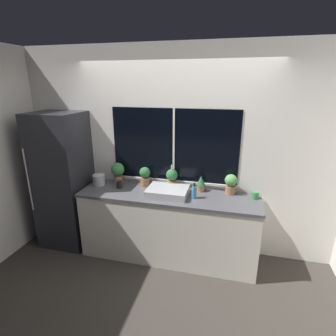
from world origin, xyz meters
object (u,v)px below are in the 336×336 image
at_px(potted_plant_far_left, 118,171).
at_px(kettle, 99,179).
at_px(mug_green, 255,195).
at_px(potted_plant_right, 201,183).
at_px(refrigerator, 64,180).
at_px(potted_plant_left, 145,176).
at_px(soap_bottle, 194,192).
at_px(potted_plant_center, 172,178).
at_px(mug_black, 119,185).
at_px(potted_plant_far_right, 231,183).
at_px(sink, 168,191).

bearing_deg(potted_plant_far_left, kettle, -152.62).
height_order(mug_green, kettle, kettle).
distance_m(potted_plant_right, mug_green, 0.67).
xyz_separation_m(refrigerator, kettle, (0.51, 0.07, 0.04)).
xyz_separation_m(potted_plant_left, kettle, (-0.62, -0.12, -0.06)).
xyz_separation_m(potted_plant_right, kettle, (-1.38, -0.12, -0.03)).
xyz_separation_m(potted_plant_right, soap_bottle, (-0.05, -0.24, -0.02)).
bearing_deg(mug_green, soap_bottle, -166.82).
height_order(potted_plant_left, potted_plant_center, same).
height_order(potted_plant_center, mug_black, potted_plant_center).
height_order(potted_plant_left, potted_plant_far_right, potted_plant_left).
relative_size(refrigerator, potted_plant_far_left, 6.37).
distance_m(sink, soap_bottle, 0.33).
height_order(mug_black, mug_green, mug_black).
distance_m(refrigerator, sink, 1.51).
relative_size(potted_plant_center, mug_green, 3.01).
relative_size(potted_plant_center, kettle, 1.60).
distance_m(potted_plant_left, mug_black, 0.36).
distance_m(soap_bottle, mug_black, 1.02).
xyz_separation_m(sink, mug_black, (-0.68, 0.06, 0.00)).
relative_size(soap_bottle, mug_green, 2.24).
distance_m(refrigerator, potted_plant_far_right, 2.27).
height_order(potted_plant_far_right, mug_black, potted_plant_far_right).
height_order(potted_plant_far_left, kettle, potted_plant_far_left).
distance_m(refrigerator, potted_plant_right, 1.90).
xyz_separation_m(refrigerator, potted_plant_left, (1.13, 0.19, 0.10)).
bearing_deg(potted_plant_center, soap_bottle, -35.36).
bearing_deg(sink, mug_black, 175.02).
xyz_separation_m(potted_plant_left, soap_bottle, (0.71, -0.24, -0.06)).
distance_m(potted_plant_center, mug_green, 1.06).
relative_size(potted_plant_far_left, soap_bottle, 1.50).
bearing_deg(soap_bottle, potted_plant_center, 144.64).
xyz_separation_m(mug_black, kettle, (-0.32, 0.04, 0.03)).
relative_size(potted_plant_left, soap_bottle, 1.34).
bearing_deg(mug_green, potted_plant_far_left, 177.74).
relative_size(sink, mug_black, 5.41).
bearing_deg(potted_plant_center, mug_black, -166.66).
height_order(refrigerator, potted_plant_center, refrigerator).
bearing_deg(potted_plant_far_left, soap_bottle, -12.30).
bearing_deg(mug_black, refrigerator, -178.22).
bearing_deg(refrigerator, sink, -1.28).
bearing_deg(sink, soap_bottle, -3.53).
distance_m(potted_plant_right, soap_bottle, 0.25).
bearing_deg(potted_plant_far_left, mug_green, -2.26).
height_order(potted_plant_left, potted_plant_right, potted_plant_left).
distance_m(potted_plant_center, soap_bottle, 0.42).
bearing_deg(soap_bottle, refrigerator, 178.32).
bearing_deg(mug_black, potted_plant_left, 27.55).
distance_m(refrigerator, kettle, 0.51).
relative_size(potted_plant_far_left, potted_plant_left, 1.12).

